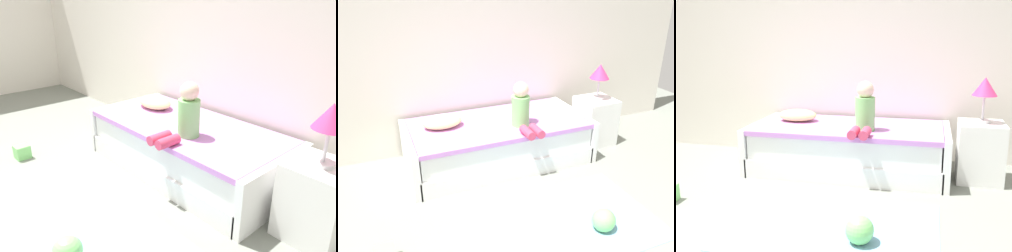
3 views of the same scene
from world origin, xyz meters
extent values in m
cube|color=silver|center=(0.00, 2.60, 1.45)|extent=(7.20, 0.10, 2.90)
cube|color=white|center=(0.65, 2.00, 0.10)|extent=(2.00, 1.00, 0.20)
cube|color=white|center=(0.65, 2.00, 0.33)|extent=(1.94, 0.94, 0.25)
cube|color=#C67FD1|center=(0.65, 2.00, 0.47)|extent=(1.98, 0.98, 0.05)
cube|color=white|center=(-0.37, 2.00, 0.25)|extent=(0.07, 1.00, 0.50)
cube|color=white|center=(1.67, 2.00, 0.25)|extent=(0.07, 1.00, 0.50)
cube|color=white|center=(2.00, 1.98, 0.30)|extent=(0.44, 0.44, 0.60)
cylinder|color=silver|center=(2.00, 1.98, 0.61)|extent=(0.15, 0.15, 0.03)
cylinder|color=silver|center=(2.00, 1.98, 0.75)|extent=(0.02, 0.02, 0.24)
cone|color=#E5387A|center=(2.00, 1.98, 0.96)|extent=(0.24, 0.24, 0.18)
cylinder|color=#7FC672|center=(0.85, 1.82, 0.67)|extent=(0.20, 0.20, 0.34)
sphere|color=beige|center=(0.85, 1.82, 0.92)|extent=(0.17, 0.17, 0.17)
cylinder|color=#D83F60|center=(0.79, 1.52, 0.55)|extent=(0.09, 0.22, 0.09)
cylinder|color=#D83F60|center=(0.90, 1.52, 0.55)|extent=(0.09, 0.22, 0.09)
ellipsoid|color=#F2E58C|center=(0.03, 2.10, 0.56)|extent=(0.44, 0.30, 0.13)
sphere|color=#7FD872|center=(1.05, 0.49, 0.10)|extent=(0.21, 0.21, 0.21)
cube|color=#7AA8CC|center=(0.81, 0.70, 0.00)|extent=(1.60, 1.10, 0.01)
cube|color=#7FD872|center=(-0.75, 0.81, 0.07)|extent=(0.15, 0.15, 0.15)
camera|label=1|loc=(2.78, -0.15, 1.69)|focal=35.03mm
camera|label=2|loc=(-0.66, -1.41, 2.08)|focal=36.98mm
camera|label=3|loc=(1.49, -1.94, 1.42)|focal=41.13mm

